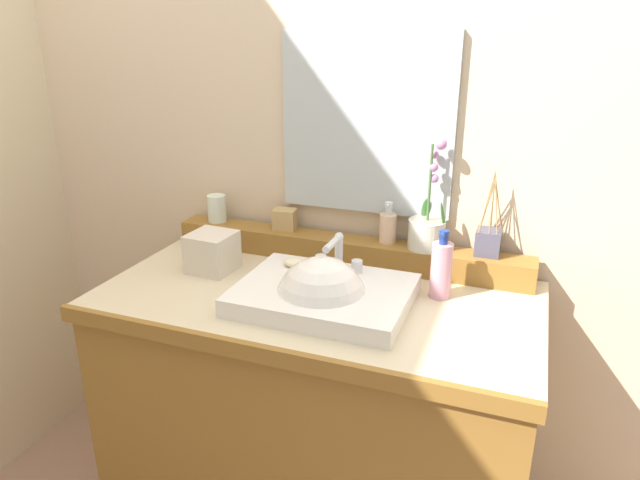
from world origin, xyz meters
name	(u,v)px	position (x,y,z in m)	size (l,w,h in m)	color
wall_back	(365,87)	(0.00, 0.43, 1.38)	(3.21, 0.20, 2.77)	beige
vanity_cabinet	(317,418)	(0.00, 0.00, 0.43)	(1.23, 0.65, 0.86)	olive
back_ledge	(345,250)	(0.00, 0.26, 0.89)	(1.16, 0.10, 0.08)	olive
sink_basin	(322,299)	(0.04, -0.06, 0.87)	(0.46, 0.36, 0.28)	white
soap_bar	(295,263)	(-0.09, 0.05, 0.92)	(0.07, 0.04, 0.02)	beige
potted_plant	(427,227)	(0.26, 0.26, 1.00)	(0.12, 0.11, 0.33)	beige
soap_dispenser	(388,227)	(0.13, 0.27, 0.98)	(0.05, 0.05, 0.13)	beige
tumbler_cup	(217,208)	(-0.47, 0.26, 0.98)	(0.06, 0.06, 0.09)	silver
reed_diffuser	(488,241)	(0.43, 0.27, 0.97)	(0.08, 0.08, 0.25)	#4B495D
trinket_box	(285,219)	(-0.22, 0.27, 0.97)	(0.07, 0.06, 0.07)	tan
lotion_bottle	(441,269)	(0.33, 0.10, 0.94)	(0.06, 0.06, 0.20)	pink
tissue_box	(212,252)	(-0.36, 0.04, 0.91)	(0.13, 0.13, 0.12)	beige
mirror	(366,125)	(0.04, 0.31, 1.29)	(0.54, 0.02, 0.55)	silver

